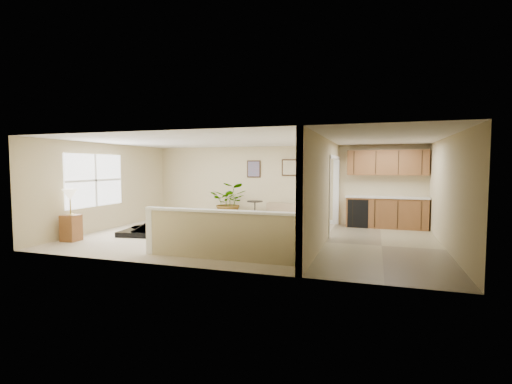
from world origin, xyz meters
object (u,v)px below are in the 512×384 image
(palm_plant, at_px, (230,202))
(loveseat, at_px, (284,214))
(piano_bench, at_px, (193,229))
(accent_table, at_px, (255,209))
(piano, at_px, (150,215))
(small_plant, at_px, (320,221))
(lamp_stand, at_px, (71,219))

(palm_plant, bearing_deg, loveseat, 2.52)
(piano_bench, relative_size, accent_table, 0.89)
(piano, xyz_separation_m, palm_plant, (1.26, 2.69, 0.12))
(loveseat, distance_m, small_plant, 1.34)
(piano, height_order, small_plant, piano)
(piano_bench, height_order, lamp_stand, lamp_stand)
(piano_bench, xyz_separation_m, palm_plant, (-0.15, 2.87, 0.43))
(piano, bearing_deg, accent_table, 41.53)
(loveseat, distance_m, palm_plant, 1.85)
(loveseat, xyz_separation_m, small_plant, (1.24, -0.50, -0.10))
(piano, relative_size, small_plant, 3.27)
(piano_bench, distance_m, accent_table, 2.88)
(loveseat, bearing_deg, piano, -124.83)
(piano, distance_m, palm_plant, 2.97)
(palm_plant, height_order, lamp_stand, palm_plant)
(accent_table, bearing_deg, loveseat, 12.14)
(piano_bench, bearing_deg, accent_table, 74.34)
(piano, bearing_deg, small_plant, 19.54)
(accent_table, relative_size, lamp_stand, 0.57)
(piano_bench, distance_m, palm_plant, 2.91)
(loveseat, relative_size, accent_table, 2.26)
(loveseat, relative_size, palm_plant, 1.22)
(piano, height_order, lamp_stand, lamp_stand)
(piano_bench, bearing_deg, small_plant, 40.16)
(piano, relative_size, loveseat, 1.04)
(piano, distance_m, loveseat, 4.15)
(piano_bench, bearing_deg, palm_plant, 92.90)
(lamp_stand, bearing_deg, palm_plant, 58.42)
(small_plant, xyz_separation_m, lamp_stand, (-5.60, -3.72, 0.32))
(piano_bench, bearing_deg, loveseat, 60.47)
(lamp_stand, bearing_deg, piano_bench, 25.20)
(piano, distance_m, accent_table, 3.37)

